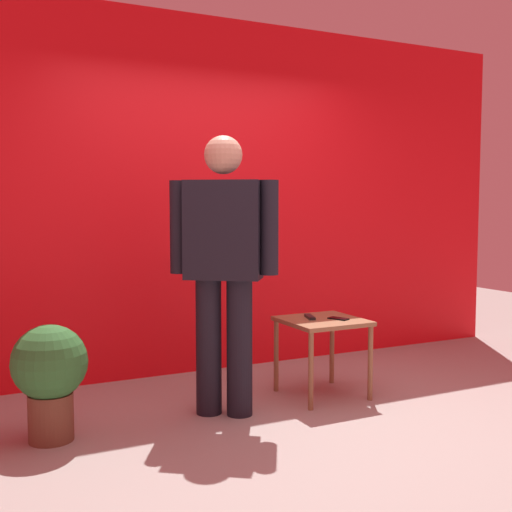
# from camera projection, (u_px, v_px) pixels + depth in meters

# --- Properties ---
(ground_plane) EXTENTS (12.00, 12.00, 0.00)m
(ground_plane) POSITION_uv_depth(u_px,v_px,m) (314.00, 425.00, 4.01)
(ground_plane) COLOR #9E9991
(back_wall_red) EXTENTS (5.89, 0.12, 2.90)m
(back_wall_red) POSITION_uv_depth(u_px,v_px,m) (213.00, 196.00, 5.33)
(back_wall_red) COLOR red
(back_wall_red) RESTS_ON ground_plane
(standing_person) EXTENTS (0.65, 0.51, 1.82)m
(standing_person) POSITION_uv_depth(u_px,v_px,m) (224.00, 260.00, 4.15)
(standing_person) COLOR black
(standing_person) RESTS_ON ground_plane
(side_table) EXTENTS (0.55, 0.55, 0.56)m
(side_table) POSITION_uv_depth(u_px,v_px,m) (322.00, 330.00, 4.60)
(side_table) COLOR olive
(side_table) RESTS_ON ground_plane
(cell_phone) EXTENTS (0.12, 0.16, 0.01)m
(cell_phone) POSITION_uv_depth(u_px,v_px,m) (338.00, 319.00, 4.58)
(cell_phone) COLOR black
(cell_phone) RESTS_ON side_table
(tv_remote) EXTENTS (0.09, 0.18, 0.02)m
(tv_remote) POSITION_uv_depth(u_px,v_px,m) (310.00, 317.00, 4.62)
(tv_remote) COLOR black
(tv_remote) RESTS_ON side_table
(potted_plant) EXTENTS (0.44, 0.44, 0.69)m
(potted_plant) POSITION_uv_depth(u_px,v_px,m) (50.00, 372.00, 3.72)
(potted_plant) COLOR brown
(potted_plant) RESTS_ON ground_plane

